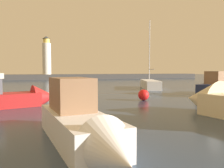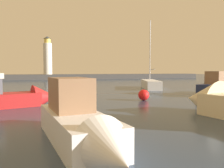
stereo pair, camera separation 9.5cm
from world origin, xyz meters
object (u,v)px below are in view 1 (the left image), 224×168
(mooring_buoy, at_px, (144,95))
(motorboat_2, at_px, (11,97))
(lighthouse, at_px, (47,56))
(sailboat_moored, at_px, (150,84))
(motorboat_4, at_px, (83,124))
(motorboat_6, at_px, (219,87))

(mooring_buoy, bearing_deg, motorboat_2, -179.26)
(lighthouse, relative_size, sailboat_moored, 1.11)
(motorboat_4, relative_size, sailboat_moored, 0.68)
(motorboat_2, height_order, motorboat_6, motorboat_6)
(lighthouse, relative_size, motorboat_2, 1.52)
(mooring_buoy, bearing_deg, lighthouse, 97.58)
(motorboat_6, height_order, mooring_buoy, motorboat_6)
(motorboat_6, relative_size, sailboat_moored, 0.76)
(sailboat_moored, bearing_deg, motorboat_2, -146.23)
(lighthouse, distance_m, motorboat_6, 51.17)
(motorboat_6, distance_m, sailboat_moored, 9.84)
(lighthouse, xyz_separation_m, motorboat_6, (16.97, -47.92, -5.92))
(motorboat_6, xyz_separation_m, sailboat_moored, (-3.72, 9.11, -0.18))
(motorboat_4, height_order, sailboat_moored, sailboat_moored)
(lighthouse, height_order, motorboat_6, lighthouse)
(motorboat_2, height_order, mooring_buoy, motorboat_2)
(motorboat_2, bearing_deg, motorboat_6, 6.47)
(mooring_buoy, bearing_deg, motorboat_4, -125.73)
(lighthouse, distance_m, motorboat_2, 50.79)
(motorboat_4, bearing_deg, lighthouse, 89.48)
(lighthouse, bearing_deg, motorboat_4, -90.52)
(sailboat_moored, xyz_separation_m, mooring_buoy, (-6.57, -11.34, -0.17))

